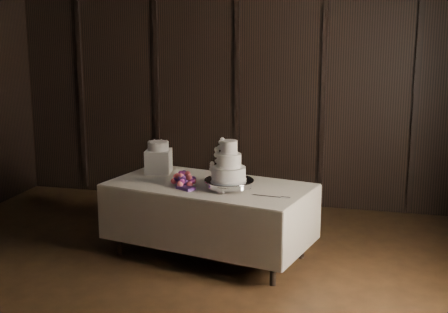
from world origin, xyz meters
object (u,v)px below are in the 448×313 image
cake_stand (229,184)px  bouquet (184,180)px  display_table (210,217)px  wedding_cake (226,165)px  small_cake (158,146)px  box_pedestal (159,161)px

cake_stand → bouquet: bouquet is taller
display_table → wedding_cake: size_ratio=5.59×
wedding_cake → small_cake: (-0.86, 0.46, 0.05)m
display_table → bouquet: bouquet is taller
box_pedestal → small_cake: (0.00, 0.00, 0.17)m
wedding_cake → small_cake: wedding_cake is taller
wedding_cake → box_pedestal: wedding_cake is taller
wedding_cake → small_cake: 0.98m
bouquet → small_cake: (-0.44, 0.45, 0.23)m
display_table → wedding_cake: 0.64m
bouquet → box_pedestal: box_pedestal is taller
bouquet → small_cake: 0.67m
cake_stand → wedding_cake: 0.20m
cake_stand → wedding_cake: size_ratio=1.25×
display_table → box_pedestal: 0.87m
cake_stand → small_cake: bearing=153.3°
display_table → bouquet: (-0.22, -0.13, 0.41)m
bouquet → display_table: bearing=30.6°
box_pedestal → display_table: bearing=-26.0°
display_table → cake_stand: 0.47m
display_table → cake_stand: size_ratio=4.48×
cake_stand → small_cake: small_cake is taller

